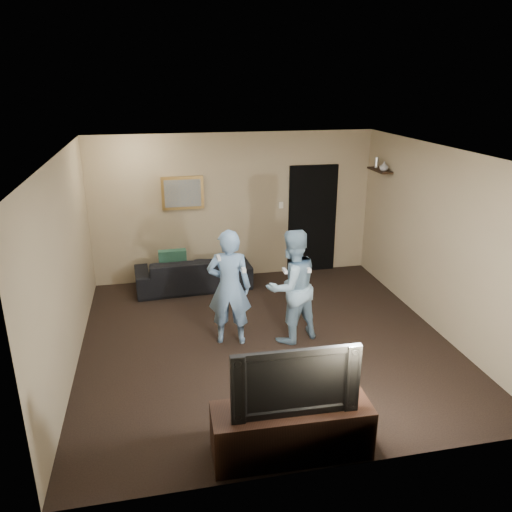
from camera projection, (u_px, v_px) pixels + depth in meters
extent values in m
plane|color=black|center=(265.00, 340.00, 6.99)|extent=(5.00, 5.00, 0.00)
cube|color=silver|center=(266.00, 152.00, 6.11)|extent=(5.00, 5.00, 0.04)
cube|color=tan|center=(234.00, 207.00, 8.85)|extent=(5.00, 0.04, 2.60)
cube|color=tan|center=(331.00, 347.00, 4.24)|extent=(5.00, 0.04, 2.60)
cube|color=tan|center=(66.00, 266.00, 6.07)|extent=(0.04, 5.00, 2.60)
cube|color=tan|center=(438.00, 240.00, 7.03)|extent=(0.04, 5.00, 2.60)
imported|color=black|center=(193.00, 272.00, 8.64)|extent=(2.00, 0.87, 0.57)
cube|color=#184837|center=(173.00, 263.00, 8.51)|extent=(0.47, 0.16, 0.47)
cube|color=olive|center=(183.00, 193.00, 8.55)|extent=(0.72, 0.05, 0.57)
cube|color=slate|center=(183.00, 193.00, 8.53)|extent=(0.62, 0.01, 0.47)
cube|color=black|center=(312.00, 219.00, 9.20)|extent=(0.90, 0.06, 2.00)
cube|color=silver|center=(281.00, 205.00, 8.99)|extent=(0.08, 0.02, 0.12)
cube|color=black|center=(380.00, 170.00, 8.43)|extent=(0.20, 0.60, 0.03)
imported|color=#B6B6BB|center=(384.00, 166.00, 8.27)|extent=(0.17, 0.17, 0.15)
cylinder|color=silver|center=(377.00, 163.00, 8.54)|extent=(0.06, 0.06, 0.18)
cube|color=black|center=(291.00, 431.00, 4.80)|extent=(1.54, 0.53, 0.55)
imported|color=black|center=(293.00, 376.00, 4.60)|extent=(1.20, 0.19, 0.69)
imported|color=#6C92BC|center=(229.00, 287.00, 6.69)|extent=(0.66, 0.51, 1.62)
cube|color=white|center=(219.00, 258.00, 6.28)|extent=(0.04, 0.14, 0.04)
cube|color=white|center=(244.00, 270.00, 6.41)|extent=(0.05, 0.09, 0.05)
imported|color=#83A7BF|center=(292.00, 286.00, 6.76)|extent=(0.94, 0.83, 1.60)
cube|color=white|center=(285.00, 271.00, 6.41)|extent=(0.04, 0.14, 0.04)
cube|color=white|center=(309.00, 270.00, 6.48)|extent=(0.05, 0.09, 0.05)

